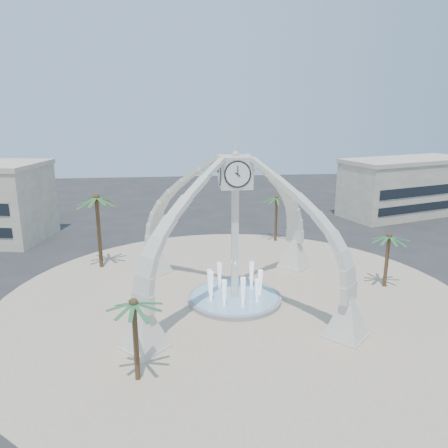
{
  "coord_description": "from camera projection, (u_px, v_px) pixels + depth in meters",
  "views": [
    {
      "loc": [
        -4.61,
        -34.03,
        16.0
      ],
      "look_at": [
        -0.69,
        2.0,
        6.27
      ],
      "focal_mm": 35.0,
      "sensor_mm": 36.0,
      "label": 1
    }
  ],
  "objects": [
    {
      "name": "palm_west",
      "position": [
        96.0,
        198.0,
        43.16
      ],
      "size": [
        5.45,
        5.45,
        8.2
      ],
      "rotation": [
        0.0,
        0.0,
        0.38
      ],
      "color": "brown",
      "rests_on": "ground"
    },
    {
      "name": "palm_north",
      "position": [
        277.0,
        198.0,
        52.48
      ],
      "size": [
        4.1,
        4.1,
        6.13
      ],
      "rotation": [
        0.0,
        0.0,
        -0.22
      ],
      "color": "brown",
      "rests_on": "ground"
    },
    {
      "name": "palm_south",
      "position": [
        134.0,
        304.0,
        25.18
      ],
      "size": [
        4.13,
        4.13,
        5.72
      ],
      "rotation": [
        0.0,
        0.0,
        -0.25
      ],
      "color": "brown",
      "rests_on": "ground"
    },
    {
      "name": "ground",
      "position": [
        235.0,
        300.0,
        37.31
      ],
      "size": [
        140.0,
        140.0,
        0.0
      ],
      "primitive_type": "plane",
      "color": "#282828",
      "rests_on": "ground"
    },
    {
      "name": "clock_tower",
      "position": [
        235.0,
        227.0,
        35.62
      ],
      "size": [
        17.94,
        17.94,
        16.3
      ],
      "color": "beige",
      "rests_on": "ground"
    },
    {
      "name": "palm_east",
      "position": [
        389.0,
        237.0,
        38.93
      ],
      "size": [
        4.02,
        4.02,
        5.54
      ],
      "rotation": [
        0.0,
        0.0,
        -0.18
      ],
      "color": "brown",
      "rests_on": "ground"
    },
    {
      "name": "fountain",
      "position": [
        235.0,
        297.0,
        37.23
      ],
      "size": [
        8.0,
        8.0,
        3.62
      ],
      "color": "#97979A",
      "rests_on": "ground"
    },
    {
      "name": "building_ne",
      "position": [
        406.0,
        187.0,
        66.21
      ],
      "size": [
        21.87,
        14.17,
        8.6
      ],
      "rotation": [
        0.0,
        0.0,
        0.31
      ],
      "color": "beige",
      "rests_on": "ground"
    },
    {
      "name": "plaza",
      "position": [
        235.0,
        300.0,
        37.3
      ],
      "size": [
        40.0,
        40.0,
        0.06
      ],
      "primitive_type": "cylinder",
      "color": "#BBAD8B",
      "rests_on": "ground"
    }
  ]
}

